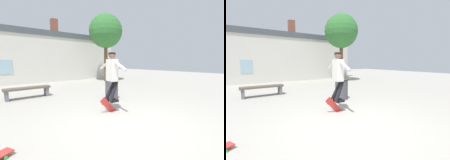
# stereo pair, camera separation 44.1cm
# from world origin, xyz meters

# --- Properties ---
(ground_plane) EXTENTS (40.00, 40.00, 0.00)m
(ground_plane) POSITION_xyz_m (0.00, 0.00, 0.00)
(ground_plane) COLOR #A39E93
(building_backdrop) EXTENTS (13.76, 0.52, 4.56)m
(building_backdrop) POSITION_xyz_m (0.01, 8.94, 1.92)
(building_backdrop) COLOR beige
(building_backdrop) RESTS_ON ground_plane
(tree_right) EXTENTS (2.49, 2.49, 5.01)m
(tree_right) POSITION_xyz_m (4.46, 6.76, 3.74)
(tree_right) COLOR brown
(tree_right) RESTS_ON ground_plane
(park_bench) EXTENTS (1.70, 0.45, 0.46)m
(park_bench) POSITION_xyz_m (-1.34, 4.41, 0.34)
(park_bench) COLOR brown
(park_bench) RESTS_ON ground_plane
(trash_bin) EXTENTS (0.55, 0.55, 0.80)m
(trash_bin) POSITION_xyz_m (1.24, 2.12, 0.42)
(trash_bin) COLOR #47474C
(trash_bin) RESTS_ON ground_plane
(skater) EXTENTS (0.42, 1.36, 1.49)m
(skater) POSITION_xyz_m (0.28, 0.93, 1.19)
(skater) COLOR silver
(skateboard_flipping) EXTENTS (0.70, 0.13, 0.72)m
(skateboard_flipping) POSITION_xyz_m (0.20, 0.94, 0.14)
(skateboard_flipping) COLOR red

